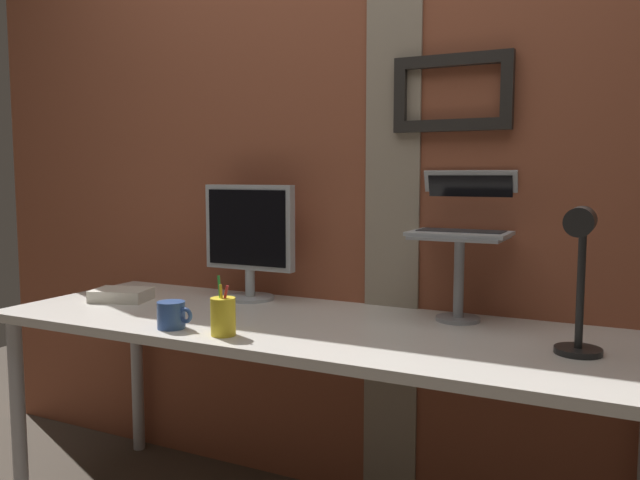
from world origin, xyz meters
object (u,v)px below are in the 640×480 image
(monitor, at_px, (249,234))
(pen_cup, at_px, (223,316))
(laptop, at_px, (465,216))
(desk_lamp, at_px, (580,265))
(coffee_mug, at_px, (172,315))

(monitor, height_order, pen_cup, monitor)
(monitor, bearing_deg, laptop, 4.82)
(desk_lamp, bearing_deg, monitor, 166.10)
(laptop, relative_size, coffee_mug, 2.53)
(laptop, xyz_separation_m, coffee_mug, (-0.74, -0.55, -0.29))
(laptop, relative_size, pen_cup, 1.75)
(monitor, xyz_separation_m, laptop, (0.78, 0.07, 0.09))
(desk_lamp, xyz_separation_m, coffee_mug, (-1.12, -0.20, -0.20))
(monitor, xyz_separation_m, pen_cup, (0.22, -0.49, -0.19))
(monitor, bearing_deg, coffee_mug, -85.63)
(monitor, relative_size, laptop, 1.40)
(pen_cup, distance_m, coffee_mug, 0.19)
(monitor, xyz_separation_m, coffee_mug, (0.04, -0.49, -0.20))
(pen_cup, bearing_deg, desk_lamp, 12.19)
(monitor, height_order, laptop, laptop)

